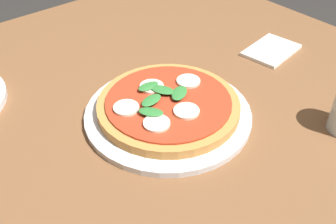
{
  "coord_description": "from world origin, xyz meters",
  "views": [
    {
      "loc": [
        -0.34,
        -0.49,
        1.17
      ],
      "look_at": [
        0.03,
        -0.05,
        0.71
      ],
      "focal_mm": 41.98,
      "sensor_mm": 36.0,
      "label": 1
    }
  ],
  "objects_px": {
    "serving_tray": "(168,114)",
    "dining_table": "(142,142)",
    "pizza": "(168,105)",
    "napkin": "(271,50)"
  },
  "relations": [
    {
      "from": "dining_table",
      "to": "napkin",
      "type": "xyz_separation_m",
      "value": [
        0.37,
        -0.03,
        0.1
      ]
    },
    {
      "from": "napkin",
      "to": "pizza",
      "type": "bearing_deg",
      "value": -176.23
    },
    {
      "from": "dining_table",
      "to": "pizza",
      "type": "xyz_separation_m",
      "value": [
        0.03,
        -0.05,
        0.11
      ]
    },
    {
      "from": "serving_tray",
      "to": "pizza",
      "type": "relative_size",
      "value": 1.17
    },
    {
      "from": "napkin",
      "to": "serving_tray",
      "type": "bearing_deg",
      "value": -175.64
    },
    {
      "from": "serving_tray",
      "to": "napkin",
      "type": "height_order",
      "value": "serving_tray"
    },
    {
      "from": "dining_table",
      "to": "serving_tray",
      "type": "xyz_separation_m",
      "value": [
        0.03,
        -0.05,
        0.1
      ]
    },
    {
      "from": "serving_tray",
      "to": "pizza",
      "type": "height_order",
      "value": "pizza"
    },
    {
      "from": "pizza",
      "to": "napkin",
      "type": "distance_m",
      "value": 0.34
    },
    {
      "from": "serving_tray",
      "to": "dining_table",
      "type": "bearing_deg",
      "value": 115.35
    }
  ]
}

